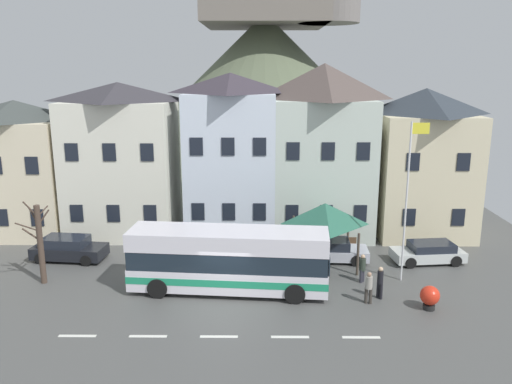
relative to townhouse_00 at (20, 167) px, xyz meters
The scene contains 20 objects.
ground_plane 19.58m from the townhouse_00, 39.80° to the right, with size 40.00×60.00×0.07m.
townhouse_00 is the anchor object (origin of this frame).
townhouse_01 7.16m from the townhouse_00, ahead, with size 6.95×5.42×10.16m.
townhouse_02 14.42m from the townhouse_00, ahead, with size 5.79×5.77×10.76m.
townhouse_03 20.53m from the townhouse_00, ahead, with size 6.42×5.95×11.34m.
townhouse_04 27.23m from the townhouse_00, ahead, with size 6.16×6.56×9.76m.
hilltop_castle 28.00m from the townhouse_00, 52.44° to the left, with size 35.07×35.07×22.94m.
transit_bus 18.06m from the townhouse_00, 33.98° to the right, with size 10.12×3.25×3.21m.
bus_shelter 21.03m from the townhouse_00, 17.33° to the right, with size 3.60×3.60×3.63m.
parked_car_00 8.53m from the townhouse_00, 48.40° to the right, with size 4.34×2.25×1.39m.
parked_car_01 27.11m from the townhouse_00, 12.70° to the right, with size 4.22×2.21×1.19m.
parked_car_02 21.51m from the townhouse_00, 15.57° to the right, with size 4.49×2.04×1.29m.
pedestrian_00 23.76m from the townhouse_00, 22.06° to the right, with size 0.33×0.33×1.54m.
pedestrian_01 21.30m from the townhouse_00, 21.96° to the right, with size 0.34×0.34×1.55m.
pedestrian_02 24.98m from the townhouse_00, 25.86° to the right, with size 0.29×0.34×1.64m.
pedestrian_03 24.64m from the townhouse_00, 27.78° to the right, with size 0.36×0.33×1.60m.
public_bench 22.36m from the townhouse_00, 10.95° to the right, with size 1.44×0.48×0.87m.
flagpole 25.44m from the townhouse_00, 19.64° to the right, with size 0.95×0.10×8.46m.
harbour_buoy 27.36m from the townhouse_00, 26.21° to the right, with size 0.91×0.91×1.16m.
bare_tree_00 10.58m from the townhouse_00, 61.44° to the right, with size 1.53×1.43×4.53m.
Camera 1 is at (1.76, -21.93, 11.01)m, focal length 35.96 mm.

